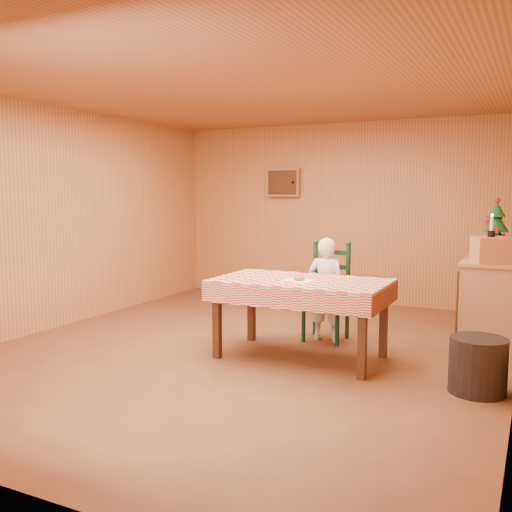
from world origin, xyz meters
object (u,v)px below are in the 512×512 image
(storage_bin, at_px, (478,365))
(christmas_tree, at_px, (496,230))
(ladder_chair, at_px, (328,294))
(seated_child, at_px, (326,289))
(dining_table, at_px, (301,288))
(crate, at_px, (491,250))
(shelf_unit, at_px, (490,303))

(storage_bin, bearing_deg, christmas_tree, 90.79)
(ladder_chair, bearing_deg, christmas_tree, 23.80)
(seated_child, relative_size, storage_bin, 2.49)
(dining_table, relative_size, crate, 5.52)
(ladder_chair, height_order, seated_child, seated_child)
(shelf_unit, relative_size, crate, 4.13)
(seated_child, distance_m, shelf_unit, 1.70)
(ladder_chair, xyz_separation_m, christmas_tree, (1.62, 0.71, 0.71))
(ladder_chair, relative_size, storage_bin, 2.39)
(shelf_unit, xyz_separation_m, storage_bin, (0.03, -1.52, -0.24))
(christmas_tree, relative_size, storage_bin, 1.37)
(ladder_chair, xyz_separation_m, crate, (1.62, 0.06, 0.55))
(crate, distance_m, storage_bin, 1.40)
(dining_table, height_order, christmas_tree, christmas_tree)
(shelf_unit, bearing_deg, ladder_chair, -163.91)
(seated_child, distance_m, christmas_tree, 1.91)
(storage_bin, bearing_deg, shelf_unit, 91.24)
(christmas_tree, xyz_separation_m, storage_bin, (0.02, -1.77, -0.99))
(seated_child, bearing_deg, ladder_chair, -90.00)
(crate, bearing_deg, seated_child, -175.70)
(crate, bearing_deg, shelf_unit, 91.23)
(dining_table, distance_m, crate, 1.87)
(seated_child, height_order, crate, crate)
(seated_child, height_order, christmas_tree, christmas_tree)
(shelf_unit, relative_size, christmas_tree, 2.00)
(seated_child, relative_size, crate, 3.75)
(dining_table, relative_size, ladder_chair, 1.53)
(seated_child, relative_size, shelf_unit, 0.91)
(christmas_tree, bearing_deg, crate, -90.00)
(dining_table, xyz_separation_m, seated_child, (-0.00, 0.73, -0.13))
(christmas_tree, bearing_deg, storage_bin, -89.21)
(ladder_chair, relative_size, shelf_unit, 0.87)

